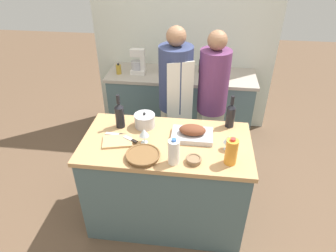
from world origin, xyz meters
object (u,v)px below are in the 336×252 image
at_px(cutting_board, 118,141).
at_px(condiment_bottle_extra, 161,67).
at_px(wicker_basket, 143,155).
at_px(wine_bottle_dark, 120,115).
at_px(person_cook_aproned, 175,97).
at_px(roasting_pan, 192,133).
at_px(wine_bottle_green, 231,115).
at_px(stand_mixer, 138,63).
at_px(knife_paring, 131,139).
at_px(mixing_bowl, 194,160).
at_px(condiment_bottle_tall, 201,66).
at_px(condiment_bottle_short, 119,69).
at_px(knife_chef, 117,134).
at_px(person_cook_guest, 212,100).
at_px(wine_glass_left, 144,133).
at_px(stock_pot, 145,120).
at_px(juice_jug, 231,152).
at_px(wine_glass_right, 229,140).
at_px(milk_jug, 174,152).

height_order(cutting_board, condiment_bottle_extra, condiment_bottle_extra).
bearing_deg(wicker_basket, wine_bottle_dark, 124.67).
bearing_deg(person_cook_aproned, roasting_pan, -95.24).
height_order(wine_bottle_green, stand_mixer, wine_bottle_green).
height_order(knife_paring, condiment_bottle_extra, condiment_bottle_extra).
bearing_deg(cutting_board, wine_bottle_dark, 98.13).
height_order(roasting_pan, mixing_bowl, roasting_pan).
xyz_separation_m(condiment_bottle_tall, condiment_bottle_short, (-1.02, -0.17, -0.02)).
bearing_deg(knife_chef, wine_bottle_green, 14.78).
relative_size(roasting_pan, condiment_bottle_short, 2.58).
distance_m(knife_chef, person_cook_guest, 1.11).
distance_m(wine_glass_left, condiment_bottle_extra, 1.53).
bearing_deg(knife_chef, mixing_bowl, -22.95).
relative_size(stock_pot, condiment_bottle_short, 1.39).
height_order(knife_chef, condiment_bottle_short, condiment_bottle_short).
bearing_deg(stand_mixer, roasting_pan, -60.89).
bearing_deg(wine_bottle_dark, wicker_basket, -55.33).
relative_size(wine_glass_left, stand_mixer, 0.43).
bearing_deg(condiment_bottle_extra, wine_glass_left, -86.86).
bearing_deg(knife_paring, condiment_bottle_short, 108.76).
distance_m(mixing_bowl, wine_bottle_dark, 0.81).
relative_size(juice_jug, condiment_bottle_short, 1.69).
bearing_deg(mixing_bowl, wine_glass_left, 154.20).
relative_size(juice_jug, person_cook_guest, 0.14).
relative_size(roasting_pan, knife_chef, 1.73).
relative_size(wine_bottle_dark, condiment_bottle_tall, 1.74).
xyz_separation_m(juice_jug, knife_chef, (-0.96, 0.26, -0.10)).
relative_size(mixing_bowl, wine_glass_left, 0.92).
bearing_deg(stock_pot, wine_bottle_dark, -171.62).
xyz_separation_m(wine_glass_left, person_cook_guest, (0.56, 0.84, -0.10)).
bearing_deg(knife_chef, wine_glass_right, -5.41).
relative_size(wine_glass_right, knife_paring, 0.96).
relative_size(wicker_basket, person_cook_guest, 0.17).
bearing_deg(mixing_bowl, stand_mixer, 115.02).
bearing_deg(condiment_bottle_extra, roasting_pan, -71.29).
distance_m(mixing_bowl, condiment_bottle_short, 1.92).
height_order(milk_jug, condiment_bottle_extra, milk_jug).
relative_size(wicker_basket, stock_pot, 1.46).
distance_m(knife_chef, knife_paring, 0.16).
xyz_separation_m(wine_bottle_green, person_cook_guest, (-0.15, 0.50, -0.13)).
bearing_deg(wicker_basket, wine_glass_left, 97.81).
xyz_separation_m(wine_glass_right, condiment_bottle_tall, (-0.26, 1.59, -0.04)).
bearing_deg(wicker_basket, person_cook_guest, 62.64).
bearing_deg(wicker_basket, roasting_pan, 41.05).
distance_m(knife_chef, person_cook_aproned, 0.86).
bearing_deg(person_cook_aproned, wine_bottle_green, -64.24).
distance_m(wine_bottle_dark, person_cook_guest, 1.04).
relative_size(wine_glass_right, person_cook_aproned, 0.08).
distance_m(stock_pot, wine_glass_right, 0.77).
distance_m(stock_pot, milk_jug, 0.57).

